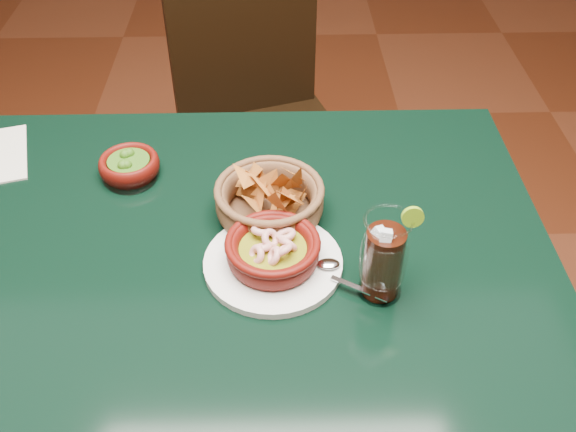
{
  "coord_description": "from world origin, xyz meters",
  "views": [
    {
      "loc": [
        0.12,
        -0.83,
        1.52
      ],
      "look_at": [
        0.14,
        -0.02,
        0.81
      ],
      "focal_mm": 40.0,
      "sensor_mm": 36.0,
      "label": 1
    }
  ],
  "objects_px": {
    "cola_drink": "(384,258)",
    "chip_basket": "(270,200)",
    "shrimp_plate": "(273,253)",
    "dining_chair": "(260,121)",
    "dining_table": "(213,274)"
  },
  "relations": [
    {
      "from": "dining_table",
      "to": "dining_chair",
      "type": "bearing_deg",
      "value": 83.75
    },
    {
      "from": "shrimp_plate",
      "to": "dining_chair",
      "type": "bearing_deg",
      "value": 92.66
    },
    {
      "from": "chip_basket",
      "to": "cola_drink",
      "type": "relative_size",
      "value": 1.3
    },
    {
      "from": "dining_chair",
      "to": "cola_drink",
      "type": "height_order",
      "value": "dining_chair"
    },
    {
      "from": "shrimp_plate",
      "to": "chip_basket",
      "type": "xyz_separation_m",
      "value": [
        -0.01,
        0.13,
        0.01
      ]
    },
    {
      "from": "dining_chair",
      "to": "cola_drink",
      "type": "bearing_deg",
      "value": -76.3
    },
    {
      "from": "dining_table",
      "to": "dining_chair",
      "type": "distance_m",
      "value": 0.72
    },
    {
      "from": "shrimp_plate",
      "to": "chip_basket",
      "type": "height_order",
      "value": "chip_basket"
    },
    {
      "from": "dining_chair",
      "to": "shrimp_plate",
      "type": "bearing_deg",
      "value": -87.34
    },
    {
      "from": "dining_table",
      "to": "cola_drink",
      "type": "height_order",
      "value": "cola_drink"
    },
    {
      "from": "dining_table",
      "to": "shrimp_plate",
      "type": "bearing_deg",
      "value": -34.08
    },
    {
      "from": "dining_chair",
      "to": "shrimp_plate",
      "type": "distance_m",
      "value": 0.83
    },
    {
      "from": "dining_table",
      "to": "dining_chair",
      "type": "xyz_separation_m",
      "value": [
        0.08,
        0.71,
        -0.13
      ]
    },
    {
      "from": "chip_basket",
      "to": "cola_drink",
      "type": "bearing_deg",
      "value": -47.12
    },
    {
      "from": "cola_drink",
      "to": "chip_basket",
      "type": "bearing_deg",
      "value": 132.88
    }
  ]
}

